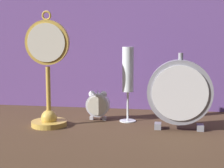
# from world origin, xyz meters

# --- Properties ---
(ground_plane) EXTENTS (4.00, 4.00, 0.00)m
(ground_plane) POSITION_xyz_m (0.00, 0.00, 0.00)
(ground_plane) COLOR #422D1E
(fabric_backdrop_drape) EXTENTS (1.42, 0.01, 0.62)m
(fabric_backdrop_drape) POSITION_xyz_m (0.00, 0.33, 0.31)
(fabric_backdrop_drape) COLOR #6B478E
(fabric_backdrop_drape) RESTS_ON ground_plane
(pocket_watch_on_stand) EXTENTS (0.14, 0.11, 0.35)m
(pocket_watch_on_stand) POSITION_xyz_m (-0.19, 0.03, 0.15)
(pocket_watch_on_stand) COLOR gold
(pocket_watch_on_stand) RESTS_ON ground_plane
(alarm_clock_twin_bell) EXTENTS (0.08, 0.03, 0.10)m
(alarm_clock_twin_bell) POSITION_xyz_m (-0.06, 0.13, 0.05)
(alarm_clock_twin_bell) COLOR silver
(alarm_clock_twin_bell) RESTS_ON ground_plane
(mantel_clock_silver) EXTENTS (0.19, 0.04, 0.23)m
(mantel_clock_silver) POSITION_xyz_m (0.21, 0.05, 0.11)
(mantel_clock_silver) COLOR gray
(mantel_clock_silver) RESTS_ON ground_plane
(champagne_flute) EXTENTS (0.05, 0.05, 0.24)m
(champagne_flute) POSITION_xyz_m (0.04, 0.13, 0.15)
(champagne_flute) COLOR silver
(champagne_flute) RESTS_ON ground_plane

